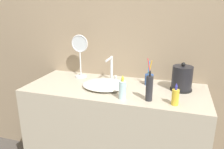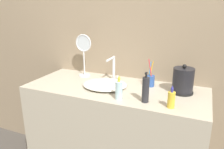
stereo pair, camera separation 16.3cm
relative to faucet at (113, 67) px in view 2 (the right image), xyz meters
The scene contains 10 objects.
wall_back 0.33m from the faucet, 64.90° to the left, with size 6.00×0.04×2.60m.
vanity_counter 0.59m from the faucet, 63.44° to the right, with size 1.36×0.56×0.91m.
sink_basin 0.18m from the faucet, 91.78° to the right, with size 0.34×0.30×0.04m.
faucet is the anchor object (origin of this frame).
electric_kettle 0.56m from the faucet, ahead, with size 0.16×0.16×0.21m.
toothbrush_cup 0.32m from the faucet, ahead, with size 0.07×0.07×0.22m.
lotion_bottle 0.47m from the faucet, 41.30° to the right, with size 0.05×0.05×0.20m.
shampoo_bottle 0.38m from the faucet, 61.71° to the right, with size 0.05×0.05×0.17m.
mouthwash_bottle 0.62m from the faucet, 32.43° to the right, with size 0.04×0.04×0.14m.
vanity_mirror 0.30m from the faucet, behind, with size 0.15×0.10×0.37m.
Camera 2 is at (0.59, -1.16, 1.50)m, focal length 35.00 mm.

